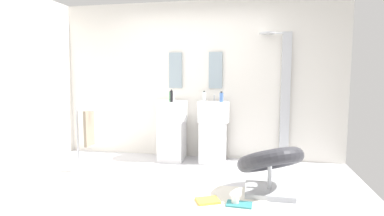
{
  "coord_description": "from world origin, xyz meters",
  "views": [
    {
      "loc": [
        0.96,
        -3.48,
        1.4
      ],
      "look_at": [
        0.15,
        0.55,
        0.95
      ],
      "focal_mm": 28.83,
      "sensor_mm": 36.0,
      "label": 1
    }
  ],
  "objects": [
    {
      "name": "shower_column",
      "position": [
        1.43,
        1.53,
        1.08
      ],
      "size": [
        0.49,
        0.24,
        2.05
      ],
      "color": "#B7BABF",
      "rests_on": "ground_plane"
    },
    {
      "name": "ground_plane",
      "position": [
        0.0,
        0.0,
        -0.02
      ],
      "size": [
        4.8,
        3.6,
        0.04
      ],
      "primitive_type": "cube",
      "color": "silver"
    },
    {
      "name": "pedestal_sink_right",
      "position": [
        0.34,
        1.32,
        0.54
      ],
      "size": [
        0.51,
        0.51,
        1.07
      ],
      "color": "white",
      "rests_on": "ground_plane"
    },
    {
      "name": "vanity_mirror_left",
      "position": [
        -0.34,
        1.58,
        1.47
      ],
      "size": [
        0.22,
        0.03,
        0.59
      ],
      "primitive_type": "cube",
      "color": "#8C9EA8"
    },
    {
      "name": "soap_bottle_green",
      "position": [
        -0.32,
        1.17,
        1.05
      ],
      "size": [
        0.05,
        0.05,
        0.17
      ],
      "color": "#59996B",
      "rests_on": "pedestal_sink_left"
    },
    {
      "name": "soap_bottle_clear",
      "position": [
        0.18,
        1.4,
        1.05
      ],
      "size": [
        0.05,
        0.05,
        0.17
      ],
      "color": "silver",
      "rests_on": "pedestal_sink_right"
    },
    {
      "name": "rear_partition",
      "position": [
        0.0,
        1.65,
        1.3
      ],
      "size": [
        4.8,
        0.1,
        2.6
      ],
      "primitive_type": "cube",
      "color": "silver",
      "rests_on": "ground_plane"
    },
    {
      "name": "towel_rack",
      "position": [
        -1.32,
        0.4,
        0.63
      ],
      "size": [
        0.37,
        0.22,
        0.95
      ],
      "color": "#B7BABF",
      "rests_on": "ground_plane"
    },
    {
      "name": "magazine_teal",
      "position": [
        0.83,
        -0.29,
        0.02
      ],
      "size": [
        0.28,
        0.18,
        0.02
      ],
      "primitive_type": "cube",
      "rotation": [
        0.0,
        0.0,
        -0.05
      ],
      "color": "teal",
      "rests_on": "area_rug"
    },
    {
      "name": "soap_bottle_black",
      "position": [
        -0.29,
        1.14,
        1.06
      ],
      "size": [
        0.04,
        0.04,
        0.19
      ],
      "color": "black",
      "rests_on": "pedestal_sink_left"
    },
    {
      "name": "pedestal_sink_left",
      "position": [
        -0.34,
        1.32,
        0.54
      ],
      "size": [
        0.51,
        0.51,
        1.07
      ],
      "color": "white",
      "rests_on": "ground_plane"
    },
    {
      "name": "coffee_mug",
      "position": [
        0.79,
        -0.27,
        0.06
      ],
      "size": [
        0.08,
        0.08,
        0.11
      ],
      "primitive_type": "cylinder",
      "color": "white",
      "rests_on": "area_rug"
    },
    {
      "name": "lounge_chair",
      "position": [
        1.16,
        0.14,
        0.35
      ],
      "size": [
        1.08,
        1.08,
        0.65
      ],
      "color": "#B7BABF",
      "rests_on": "ground_plane"
    },
    {
      "name": "soap_bottle_blue",
      "position": [
        0.47,
        1.26,
        1.05
      ],
      "size": [
        0.06,
        0.06,
        0.17
      ],
      "color": "#4C72B7",
      "rests_on": "pedestal_sink_right"
    },
    {
      "name": "vanity_mirror_right",
      "position": [
        0.34,
        1.58,
        1.47
      ],
      "size": [
        0.22,
        0.03,
        0.59
      ],
      "primitive_type": "cube",
      "color": "#8C9EA8"
    },
    {
      "name": "magazine_ochre",
      "position": [
        0.49,
        -0.27,
        0.02
      ],
      "size": [
        0.3,
        0.28,
        0.03
      ],
      "primitive_type": "cube",
      "rotation": [
        0.0,
        0.0,
        0.45
      ],
      "color": "gold",
      "rests_on": "area_rug"
    },
    {
      "name": "area_rug",
      "position": [
        0.57,
        -0.15,
        0.01
      ],
      "size": [
        1.14,
        0.81,
        0.01
      ],
      "primitive_type": "cube",
      "color": "white",
      "rests_on": "ground_plane"
    }
  ]
}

